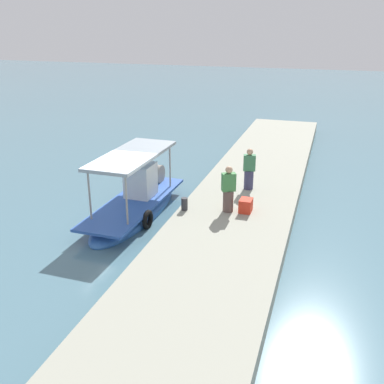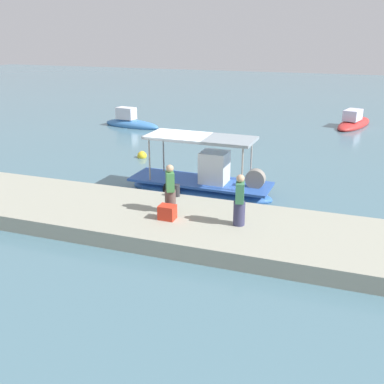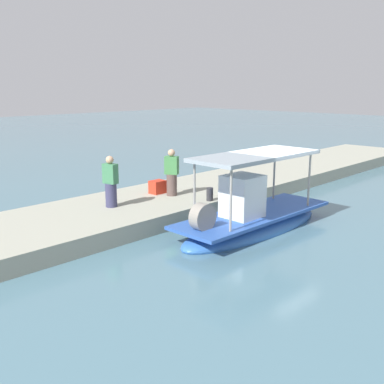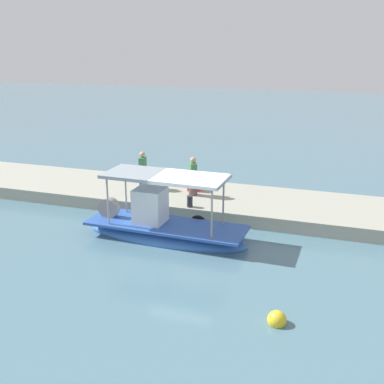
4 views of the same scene
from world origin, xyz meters
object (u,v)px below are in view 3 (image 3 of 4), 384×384
Objects in this scene: mooring_bollard at (210,194)px; fisherman_near_bollard at (111,184)px; main_fishing_boat at (252,218)px; cargo_crate at (158,187)px; fisherman_by_crate at (172,175)px.

fisherman_near_bollard is at bearing -32.27° from mooring_bollard.
main_fishing_boat is 4.35m from cargo_crate.
fisherman_near_bollard and fisherman_by_crate have the same top height.
fisherman_by_crate is at bearing 173.69° from fisherman_near_bollard.
fisherman_near_bollard is at bearing 8.34° from cargo_crate.
mooring_bollard is (-2.93, 1.85, -0.55)m from fisherman_near_bollard.
fisherman_near_bollard is at bearing -56.83° from main_fishing_boat.
fisherman_by_crate is 3.66× the size of mooring_bollard.
fisherman_near_bollard is 2.50m from cargo_crate.
main_fishing_boat is 11.48× the size of cargo_crate.
fisherman_by_crate is (-2.56, 0.28, 0.00)m from fisherman_near_bollard.
fisherman_near_bollard is 3.51m from mooring_bollard.
main_fishing_boat is 2.19m from mooring_bollard.
cargo_crate is (0.52, -2.21, 0.01)m from mooring_bollard.
fisherman_by_crate is at bearing 102.74° from cargo_crate.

